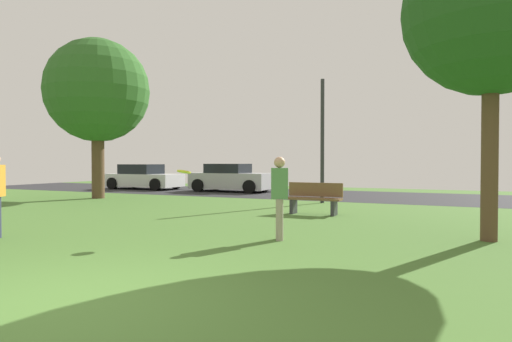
% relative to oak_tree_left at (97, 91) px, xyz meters
% --- Properties ---
extents(ground_plane, '(44.00, 44.00, 0.00)m').
position_rel_oak_tree_left_xyz_m(ground_plane, '(9.63, -10.31, -4.39)').
color(ground_plane, '#47702D').
extents(road_strip, '(44.00, 6.40, 0.01)m').
position_rel_oak_tree_left_xyz_m(road_strip, '(9.63, 5.69, -4.39)').
color(road_strip, '#28282B').
rests_on(road_strip, ground_plane).
extents(oak_tree_left, '(4.20, 4.20, 6.52)m').
position_rel_oak_tree_left_xyz_m(oak_tree_left, '(0.00, 0.00, 0.00)').
color(oak_tree_left, brown).
rests_on(oak_tree_left, ground_plane).
extents(maple_tree_near, '(3.27, 3.27, 6.03)m').
position_rel_oak_tree_left_xyz_m(maple_tree_near, '(13.96, -4.20, -0.02)').
color(maple_tree_near, brown).
rests_on(maple_tree_near, ground_plane).
extents(person_thrower, '(0.38, 0.33, 1.60)m').
position_rel_oak_tree_left_xyz_m(person_thrower, '(10.31, -5.76, -3.51)').
color(person_thrower, gray).
rests_on(person_thrower, ground_plane).
extents(frisbee_disc, '(0.32, 0.32, 0.08)m').
position_rel_oak_tree_left_xyz_m(frisbee_disc, '(8.62, -6.49, -3.08)').
color(frisbee_disc, yellow).
extents(parked_car_white, '(4.14, 2.02, 1.36)m').
position_rel_oak_tree_left_xyz_m(parked_car_white, '(-2.24, 5.61, -3.76)').
color(parked_car_white, white).
rests_on(parked_car_white, ground_plane).
extents(parked_car_silver, '(4.06, 1.98, 1.40)m').
position_rel_oak_tree_left_xyz_m(parked_car_silver, '(3.07, 5.82, -3.74)').
color(parked_car_silver, '#B7B7BC').
rests_on(parked_car_silver, ground_plane).
extents(park_bench, '(1.60, 0.45, 0.90)m').
position_rel_oak_tree_left_xyz_m(park_bench, '(9.70, -1.55, -3.93)').
color(park_bench, brown).
rests_on(park_bench, ground_plane).
extents(street_lamp_post, '(0.14, 0.14, 4.50)m').
position_rel_oak_tree_left_xyz_m(street_lamp_post, '(8.94, 1.89, -2.14)').
color(street_lamp_post, '#2D2D33').
rests_on(street_lamp_post, ground_plane).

